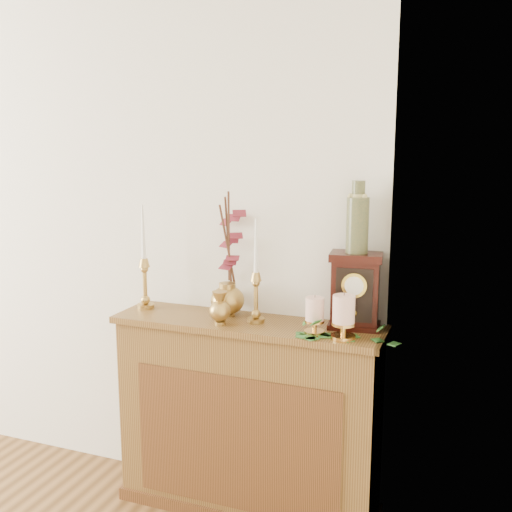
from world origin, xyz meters
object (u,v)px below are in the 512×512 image
at_px(candlestick_center, 256,289).
at_px(ginger_jar, 231,259).
at_px(bud_vase, 220,308).
at_px(mantel_clock, 355,291).
at_px(candlestick_left, 145,275).
at_px(ceramic_vase, 358,221).

xyz_separation_m(candlestick_center, ginger_jar, (-0.16, 0.10, 0.11)).
relative_size(bud_vase, mantel_clock, 0.46).
distance_m(candlestick_center, mantel_clock, 0.43).
relative_size(candlestick_left, bud_vase, 3.31).
height_order(candlestick_center, ceramic_vase, ceramic_vase).
bearing_deg(bud_vase, candlestick_center, 35.31).
xyz_separation_m(candlestick_left, bud_vase, (0.45, -0.12, -0.09)).
distance_m(ginger_jar, ceramic_vase, 0.62).
relative_size(candlestick_center, mantel_clock, 1.42).
distance_m(bud_vase, ceramic_vase, 0.71).
bearing_deg(candlestick_left, candlestick_center, -2.61).
height_order(ginger_jar, ceramic_vase, ceramic_vase).
bearing_deg(candlestick_left, mantel_clock, 3.07).
xyz_separation_m(mantel_clock, ceramic_vase, (-0.00, 0.00, 0.31)).
relative_size(candlestick_center, bud_vase, 3.07).
distance_m(candlestick_center, ceramic_vase, 0.54).
relative_size(bud_vase, ceramic_vase, 0.50).
height_order(candlestick_center, bud_vase, candlestick_center).
relative_size(candlestick_left, candlestick_center, 1.08).
xyz_separation_m(candlestick_left, candlestick_center, (0.58, -0.03, -0.01)).
xyz_separation_m(candlestick_center, bud_vase, (-0.13, -0.09, -0.08)).
bearing_deg(mantel_clock, candlestick_left, 176.35).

